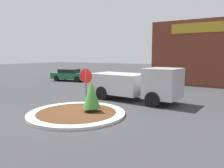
{
  "coord_description": "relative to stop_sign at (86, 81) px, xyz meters",
  "views": [
    {
      "loc": [
        7.07,
        -8.2,
        2.98
      ],
      "look_at": [
        0.3,
        2.92,
        1.24
      ],
      "focal_mm": 35.0,
      "sensor_mm": 36.0,
      "label": 1
    }
  ],
  "objects": [
    {
      "name": "ground_plane",
      "position": [
        0.36,
        -1.23,
        -1.58
      ],
      "size": [
        120.0,
        120.0,
        0.0
      ],
      "primitive_type": "plane",
      "color": "#38383A"
    },
    {
      "name": "traffic_island",
      "position": [
        0.36,
        -1.23,
        -1.52
      ],
      "size": [
        4.87,
        4.87,
        0.13
      ],
      "color": "beige",
      "rests_on": "ground_plane"
    },
    {
      "name": "stop_sign",
      "position": [
        0.0,
        0.0,
        0.0
      ],
      "size": [
        0.8,
        0.07,
        2.26
      ],
      "color": "#4C4C51",
      "rests_on": "ground_plane"
    },
    {
      "name": "island_shrub",
      "position": [
        0.91,
        -0.73,
        -0.57
      ],
      "size": [
        0.9,
        0.9,
        1.57
      ],
      "color": "brown",
      "rests_on": "traffic_island"
    },
    {
      "name": "utility_truck",
      "position": [
        1.43,
        3.36,
        -0.45
      ],
      "size": [
        6.05,
        2.67,
        2.2
      ],
      "rotation": [
        0.0,
        0.0,
        -0.07
      ],
      "color": "#B2B2B7",
      "rests_on": "ground_plane"
    },
    {
      "name": "parked_sedan_green",
      "position": [
        -9.71,
        9.48,
        -0.87
      ],
      "size": [
        4.56,
        2.67,
        1.37
      ],
      "rotation": [
        0.0,
        0.0,
        0.2
      ],
      "color": "#1E6638",
      "rests_on": "ground_plane"
    }
  ]
}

